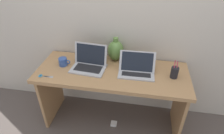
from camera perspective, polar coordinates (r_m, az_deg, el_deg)
name	(u,v)px	position (r m, az deg, el deg)	size (l,w,h in m)	color
ground_plane	(112,120)	(2.43, 0.00, -15.50)	(6.00, 6.00, 0.00)	#564C47
back_wall	(118,15)	(2.02, 1.68, 15.22)	(4.40, 0.04, 2.40)	beige
desk	(112,83)	(2.03, 0.00, -4.78)	(1.54, 0.59, 0.73)	#AD7F51
laptop_left	(89,62)	(1.97, -6.79, 1.55)	(0.36, 0.27, 0.24)	#B2B2B7
laptop_right	(137,68)	(1.90, 7.41, -0.27)	(0.36, 0.23, 0.20)	#B2B2B7
green_vase	(116,50)	(2.07, 1.11, 5.05)	(0.17, 0.17, 0.26)	#5B843D
coffee_mug	(63,62)	(2.07, -14.43, 1.52)	(0.13, 0.09, 0.08)	#335199
pen_cup	(174,72)	(1.91, 18.21, -1.47)	(0.07, 0.07, 0.19)	black
scissors	(43,76)	(1.98, -19.93, -2.57)	(0.15, 0.05, 0.01)	#B7B7BC
power_brick	(114,124)	(2.37, 0.53, -16.59)	(0.07, 0.07, 0.03)	white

